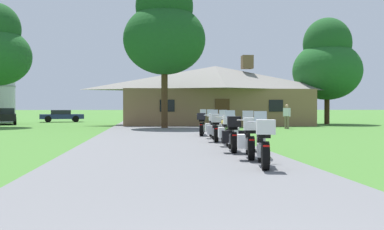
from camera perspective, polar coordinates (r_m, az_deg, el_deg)
ground_plane at (r=22.35m, az=-3.91°, el=-2.76°), size 500.00×500.00×0.00m
asphalt_driveway at (r=20.35m, az=-3.74°, el=-3.04°), size 6.40×80.00×0.06m
motorcycle_white_nearest_to_camera at (r=10.67m, az=9.03°, el=-3.51°), size 0.81×2.07×1.30m
motorcycle_orange_second_in_row at (r=12.37m, az=7.38°, el=-2.94°), size 0.94×2.07×1.30m
motorcycle_silver_third_in_row at (r=14.25m, az=5.18°, el=-2.43°), size 0.86×2.08×1.30m
motorcycle_yellow_fourth_in_row at (r=16.49m, az=4.45°, el=-1.97°), size 0.75×2.08×1.30m
motorcycle_red_fifth_in_row at (r=18.48m, az=3.01°, el=-1.65°), size 0.83×2.08×1.30m
motorcycle_green_sixth_in_row at (r=20.56m, az=2.62°, el=-1.39°), size 0.76×2.08×1.30m
motorcycle_yellow_farthest_in_row at (r=22.50m, az=1.28°, el=-1.16°), size 0.81×2.07×1.30m
stone_lodge at (r=37.22m, az=3.00°, el=2.59°), size 15.66×7.13×5.77m
bystander_white_shirt_near_lodge at (r=31.42m, az=11.92°, el=-0.01°), size 0.42×0.41×1.67m
tree_by_lodge_front at (r=31.32m, az=-3.51°, el=10.70°), size 5.62×5.62×10.44m
tree_right_of_lodge at (r=40.95m, az=16.75°, el=6.36°), size 5.92×5.92×9.22m
parked_black_suv_far_left at (r=41.68m, az=-22.70°, el=-0.04°), size 3.08×4.93×1.40m
parked_navy_sedan_far_left at (r=46.65m, az=-16.20°, el=-0.07°), size 4.49×2.67×1.20m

